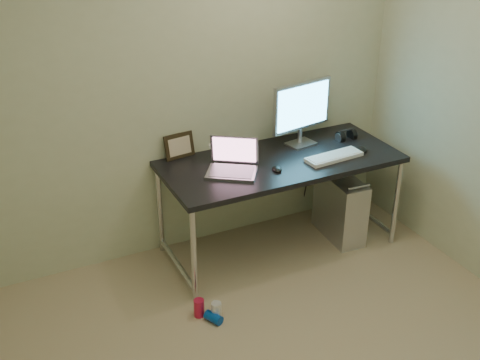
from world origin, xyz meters
name	(u,v)px	position (x,y,z in m)	size (l,w,h in m)	color
wall_back	(176,91)	(0.00, 1.75, 1.25)	(3.50, 0.02, 2.50)	beige
desk	(281,168)	(0.65, 1.37, 0.68)	(1.75, 0.76, 0.75)	black
tower_computer	(340,207)	(1.16, 1.30, 0.26)	(0.25, 0.51, 0.55)	silver
cable_a	(309,172)	(1.11, 1.70, 0.40)	(0.01, 0.01, 0.70)	black
cable_b	(319,173)	(1.20, 1.68, 0.38)	(0.01, 0.01, 0.72)	black
can_red	(199,308)	(-0.23, 0.86, 0.06)	(0.07, 0.07, 0.13)	#CA1940
can_white	(216,311)	(-0.14, 0.79, 0.06)	(0.07, 0.07, 0.12)	white
can_blue	(214,318)	(-0.17, 0.76, 0.03)	(0.07, 0.07, 0.12)	#0B47B3
laptop	(233,164)	(0.25, 1.35, 0.80)	(0.43, 0.42, 0.23)	#A4A3A9
monitor	(302,109)	(0.91, 1.54, 1.04)	(0.53, 0.19, 0.50)	#A4A3A9
keyboard	(334,157)	(1.00, 1.21, 0.76)	(0.44, 0.14, 0.03)	white
mouse_right	(362,148)	(1.26, 1.23, 0.77)	(0.08, 0.12, 0.04)	black
mouse_left	(277,168)	(0.53, 1.22, 0.77)	(0.07, 0.11, 0.04)	black
headphones	(346,136)	(1.29, 1.47, 0.78)	(0.15, 0.09, 0.10)	black
picture_frame	(179,146)	(0.00, 1.72, 0.84)	(0.23, 0.03, 0.18)	black
webcam	(211,148)	(0.20, 1.61, 0.83)	(0.04, 0.03, 0.11)	silver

